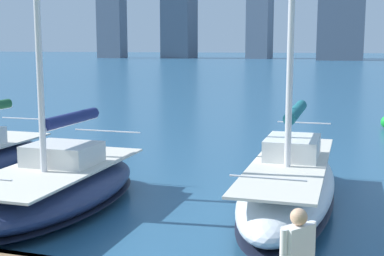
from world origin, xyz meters
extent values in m
ellipsoid|color=silver|center=(-2.12, -7.24, 0.63)|extent=(2.38, 8.42, 1.27)
ellipsoid|color=black|center=(-2.12, -7.24, 0.28)|extent=(2.39, 8.47, 0.10)
cube|color=beige|center=(-2.12, -7.24, 1.30)|extent=(1.96, 7.41, 0.06)
cube|color=silver|center=(-2.11, -7.74, 1.60)|extent=(1.39, 1.86, 0.55)
cylinder|color=silver|center=(-2.10, -8.37, 2.38)|extent=(0.16, 3.53, 0.12)
cylinder|color=#19606B|center=(-2.10, -8.37, 2.50)|extent=(0.36, 3.25, 0.32)
cylinder|color=silver|center=(-2.17, -3.37, 1.82)|extent=(1.48, 0.06, 0.04)
cylinder|color=silver|center=(-2.07, -11.01, 1.82)|extent=(1.71, 0.06, 0.04)
ellipsoid|color=navy|center=(3.76, -5.45, 0.55)|extent=(3.00, 6.82, 1.09)
ellipsoid|color=black|center=(3.76, -5.45, 0.25)|extent=(3.02, 6.85, 0.10)
cube|color=beige|center=(3.76, -5.45, 1.12)|extent=(2.46, 6.00, 0.06)
cube|color=silver|center=(3.76, -5.86, 1.43)|extent=(1.80, 1.50, 0.55)
cylinder|color=silver|center=(3.76, -6.37, 2.20)|extent=(0.13, 2.86, 0.12)
cylinder|color=navy|center=(3.76, -6.37, 2.32)|extent=(0.32, 2.63, 0.32)
cylinder|color=silver|center=(3.76, -8.52, 1.64)|extent=(2.24, 0.04, 0.04)
cylinder|color=silver|center=(8.22, -10.64, 1.58)|extent=(2.05, 0.05, 0.04)
cube|color=white|center=(-3.10, -0.14, 1.72)|extent=(0.42, 0.47, 0.66)
cylinder|color=white|center=(-3.25, -0.35, 1.75)|extent=(0.10, 0.10, 0.60)
cylinder|color=white|center=(-2.94, 0.07, 1.75)|extent=(0.10, 0.10, 0.60)
sphere|color=tan|center=(-3.10, -0.14, 2.16)|extent=(0.22, 0.22, 0.22)
camera|label=1|loc=(-3.76, 6.49, 4.32)|focal=50.00mm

